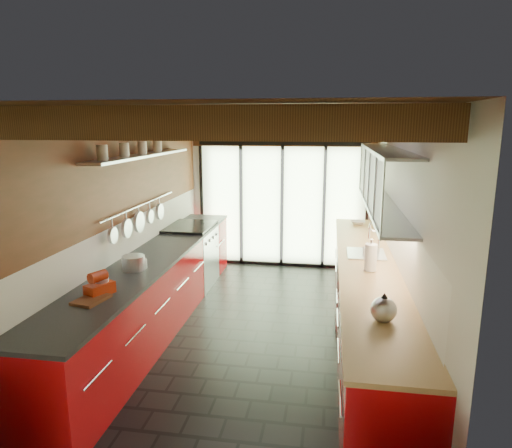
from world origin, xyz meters
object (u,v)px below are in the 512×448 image
(paper_towel, at_px, (371,258))
(soap_bottle, at_px, (367,250))
(stand_mixer, at_px, (100,285))
(kettle, at_px, (384,308))
(bowl, at_px, (358,223))

(paper_towel, height_order, soap_bottle, paper_towel)
(stand_mixer, bearing_deg, kettle, -4.03)
(stand_mixer, height_order, bowl, stand_mixer)
(soap_bottle, height_order, bowl, soap_bottle)
(soap_bottle, bearing_deg, kettle, -90.00)
(kettle, relative_size, bowl, 1.28)
(stand_mixer, relative_size, soap_bottle, 1.57)
(kettle, relative_size, soap_bottle, 1.56)
(paper_towel, xyz_separation_m, soap_bottle, (0.00, 0.51, -0.05))
(stand_mixer, distance_m, bowl, 4.31)
(soap_bottle, xyz_separation_m, bowl, (0.00, 1.86, -0.07))
(kettle, xyz_separation_m, paper_towel, (0.00, 1.29, 0.04))
(soap_bottle, relative_size, bowl, 0.83)
(stand_mixer, relative_size, bowl, 1.30)
(kettle, bearing_deg, bowl, 90.00)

